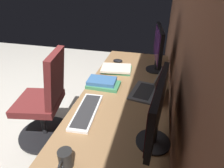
# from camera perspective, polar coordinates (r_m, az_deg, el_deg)

# --- Properties ---
(wall_back) EXTENTS (5.00, 0.10, 2.60)m
(wall_back) POSITION_cam_1_polar(r_m,az_deg,el_deg) (1.51, 22.25, 16.81)
(wall_back) COLOR brown
(wall_back) RESTS_ON ground
(desk) EXTENTS (2.39, 0.70, 0.73)m
(desk) POSITION_cam_1_polar(r_m,az_deg,el_deg) (1.43, 1.97, -10.00)
(desk) COLOR #936D47
(desk) RESTS_ON ground
(drawer_pedestal) EXTENTS (0.40, 0.51, 0.69)m
(drawer_pedestal) POSITION_cam_1_polar(r_m,az_deg,el_deg) (1.76, 3.76, -15.09)
(drawer_pedestal) COLOR #936D47
(drawer_pedestal) RESTS_ON ground
(monitor_primary) EXTENTS (0.51, 0.20, 0.40)m
(monitor_primary) POSITION_cam_1_polar(r_m,az_deg,el_deg) (1.05, 13.07, -7.53)
(monitor_primary) COLOR black
(monitor_primary) RESTS_ON desk
(monitor_secondary) EXTENTS (0.49, 0.20, 0.43)m
(monitor_secondary) POSITION_cam_1_polar(r_m,az_deg,el_deg) (1.94, 13.39, 10.61)
(monitor_secondary) COLOR black
(monitor_secondary) RESTS_ON desk
(laptop_leftmost) EXTENTS (0.35, 0.30, 0.19)m
(laptop_leftmost) POSITION_cam_1_polar(r_m,az_deg,el_deg) (1.59, 11.32, -1.48)
(laptop_leftmost) COLOR #595B60
(laptop_leftmost) RESTS_ON desk
(keyboard_main) EXTENTS (0.43, 0.17, 0.02)m
(keyboard_main) POSITION_cam_1_polar(r_m,az_deg,el_deg) (1.39, -7.47, -7.90)
(keyboard_main) COLOR silver
(keyboard_main) RESTS_ON desk
(mouse_main) EXTENTS (0.06, 0.10, 0.03)m
(mouse_main) POSITION_cam_1_polar(r_m,az_deg,el_deg) (2.15, 1.74, 6.86)
(mouse_main) COLOR black
(mouse_main) RESTS_ON desk
(book_stack_near) EXTENTS (0.25, 0.32, 0.04)m
(book_stack_near) POSITION_cam_1_polar(r_m,az_deg,el_deg) (1.95, 1.33, 4.44)
(book_stack_near) COLOR #3D8456
(book_stack_near) RESTS_ON desk
(book_stack_far) EXTENTS (0.18, 0.28, 0.06)m
(book_stack_far) POSITION_cam_1_polar(r_m,az_deg,el_deg) (1.68, -2.74, 0.31)
(book_stack_far) COLOR #3D8456
(book_stack_far) RESTS_ON desk
(coffee_mug) EXTENTS (0.11, 0.07, 0.10)m
(coffee_mug) POSITION_cam_1_polar(r_m,az_deg,el_deg) (1.07, -13.54, -20.62)
(coffee_mug) COLOR black
(coffee_mug) RESTS_ON desk
(office_chair) EXTENTS (0.56, 0.59, 0.97)m
(office_chair) POSITION_cam_1_polar(r_m,az_deg,el_deg) (2.06, -18.87, -5.32)
(office_chair) COLOR maroon
(office_chair) RESTS_ON ground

